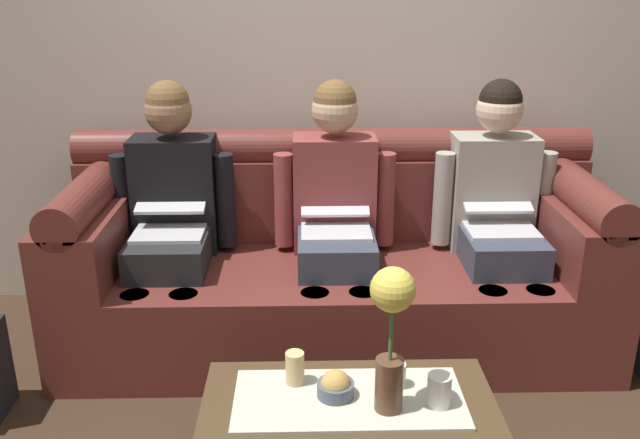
# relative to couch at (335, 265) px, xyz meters

# --- Properties ---
(back_wall_patterned) EXTENTS (6.00, 0.12, 2.90)m
(back_wall_patterned) POSITION_rel_couch_xyz_m (-0.00, 0.53, 1.08)
(back_wall_patterned) COLOR beige
(back_wall_patterned) RESTS_ON ground_plane
(couch) EXTENTS (2.45, 0.88, 0.96)m
(couch) POSITION_rel_couch_xyz_m (0.00, 0.00, 0.00)
(couch) COLOR maroon
(couch) RESTS_ON ground_plane
(person_left) EXTENTS (0.56, 0.67, 1.22)m
(person_left) POSITION_rel_couch_xyz_m (-0.74, -0.00, 0.29)
(person_left) COLOR #232326
(person_left) RESTS_ON ground_plane
(person_middle) EXTENTS (0.56, 0.67, 1.22)m
(person_middle) POSITION_rel_couch_xyz_m (-0.00, -0.00, 0.29)
(person_middle) COLOR #383D4C
(person_middle) RESTS_ON ground_plane
(person_right) EXTENTS (0.56, 0.67, 1.22)m
(person_right) POSITION_rel_couch_xyz_m (0.74, -0.00, 0.29)
(person_right) COLOR #383D4C
(person_right) RESTS_ON ground_plane
(coffee_table) EXTENTS (0.96, 0.49, 0.36)m
(coffee_table) POSITION_rel_couch_xyz_m (-0.00, -1.04, -0.07)
(coffee_table) COLOR #47331E
(coffee_table) RESTS_ON ground_plane
(flower_vase) EXTENTS (0.14, 0.14, 0.49)m
(flower_vase) POSITION_rel_couch_xyz_m (0.12, -1.10, 0.29)
(flower_vase) COLOR brown
(flower_vase) RESTS_ON coffee_table
(snack_bowl) EXTENTS (0.12, 0.12, 0.10)m
(snack_bowl) POSITION_rel_couch_xyz_m (-0.04, -1.03, 0.02)
(snack_bowl) COLOR #4C5666
(snack_bowl) RESTS_ON coffee_table
(cup_near_left) EXTENTS (0.08, 0.08, 0.11)m
(cup_near_left) POSITION_rel_couch_xyz_m (0.28, -1.08, 0.04)
(cup_near_left) COLOR white
(cup_near_left) RESTS_ON coffee_table
(cup_near_right) EXTENTS (0.06, 0.06, 0.08)m
(cup_near_right) POSITION_rel_couch_xyz_m (0.16, -0.97, 0.03)
(cup_near_right) COLOR white
(cup_near_right) RESTS_ON coffee_table
(cup_far_center) EXTENTS (0.06, 0.06, 0.11)m
(cup_far_center) POSITION_rel_couch_xyz_m (-0.18, -0.95, 0.05)
(cup_far_center) COLOR #DBB77A
(cup_far_center) RESTS_ON coffee_table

